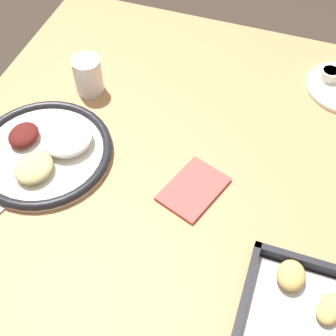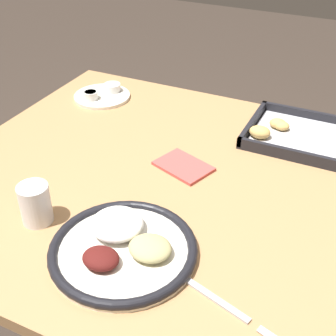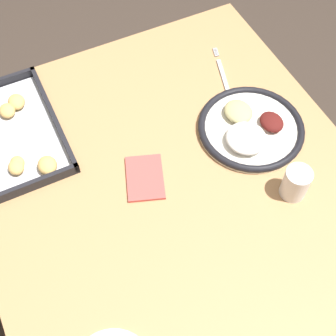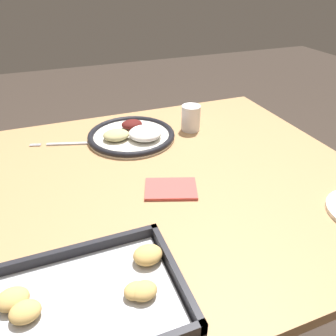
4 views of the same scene
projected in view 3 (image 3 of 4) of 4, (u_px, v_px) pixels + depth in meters
ground_plane at (169, 276)px, 1.79m from camera, size 8.00×8.00×0.00m
dining_table at (170, 198)px, 1.27m from camera, size 1.06×0.96×0.71m
dinner_plate at (250, 128)px, 1.25m from camera, size 0.29×0.29×0.05m
fork at (224, 78)px, 1.37m from camera, size 0.22×0.08×0.00m
baking_tray at (15, 134)px, 1.25m from camera, size 0.38×0.24×0.04m
drinking_cup at (296, 183)px, 1.13m from camera, size 0.06×0.06×0.09m
napkin at (145, 178)px, 1.18m from camera, size 0.16×0.13×0.01m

